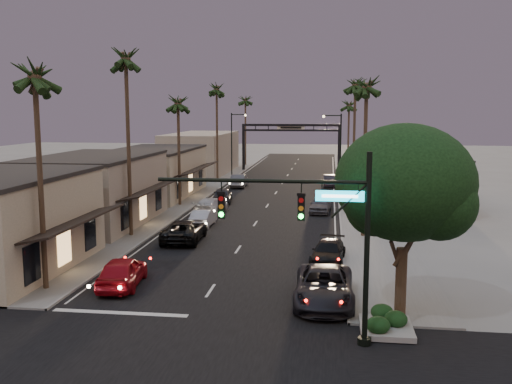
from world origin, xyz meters
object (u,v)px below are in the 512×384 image
(arch, at_px, (291,135))
(palm_la, at_px, (34,68))
(palm_ld, at_px, (217,86))
(palm_rc, at_px, (349,102))
(curbside_near, at_px, (324,286))
(palm_ra, at_px, (367,81))
(palm_lc, at_px, (178,99))
(palm_rb, at_px, (355,81))
(palm_far, at_px, (245,98))
(traffic_signal, at_px, (319,220))
(oncoming_silver, at_px, (203,218))
(oncoming_pickup, at_px, (184,231))
(curbside_black, at_px, (328,252))
(streetlight_left, at_px, (234,140))
(palm_lb, at_px, (126,54))
(corner_tree, at_px, (406,187))
(oncoming_red, at_px, (122,272))
(streetlight_right, at_px, (338,147))

(arch, xyz_separation_m, palm_la, (-8.60, -61.00, 5.91))
(palm_ld, height_order, palm_rc, palm_ld)
(curbside_near, bearing_deg, palm_ra, 79.75)
(palm_lc, bearing_deg, palm_rb, 24.94)
(palm_la, distance_m, palm_far, 69.00)
(arch, distance_m, curbside_near, 61.63)
(traffic_signal, bearing_deg, arch, 94.93)
(traffic_signal, distance_m, oncoming_silver, 24.88)
(oncoming_pickup, bearing_deg, palm_rc, -108.77)
(palm_rb, bearing_deg, palm_ra, -90.00)
(curbside_black, bearing_deg, curbside_near, -84.18)
(arch, relative_size, palm_ld, 1.07)
(palm_rb, bearing_deg, streetlight_left, 137.95)
(palm_lc, bearing_deg, palm_lb, -90.00)
(palm_ld, xyz_separation_m, palm_far, (0.30, 23.00, -0.97))
(corner_tree, distance_m, palm_ra, 17.45)
(palm_ra, bearing_deg, curbside_black, -108.46)
(oncoming_red, bearing_deg, traffic_signal, 143.72)
(palm_rb, bearing_deg, oncoming_pickup, -119.12)
(palm_la, relative_size, oncoming_pickup, 2.36)
(palm_rb, bearing_deg, palm_ld, 147.40)
(streetlight_right, xyz_separation_m, palm_ld, (-15.52, 10.00, 7.09))
(oncoming_red, xyz_separation_m, curbside_near, (10.74, -1.26, 0.03))
(corner_tree, distance_m, streetlight_left, 53.15)
(streetlight_right, height_order, oncoming_red, streetlight_right)
(palm_lb, distance_m, curbside_black, 20.20)
(palm_lc, relative_size, oncoming_red, 2.52)
(arch, distance_m, streetlight_right, 25.94)
(streetlight_left, xyz_separation_m, oncoming_red, (2.10, -47.90, -4.50))
(palm_rc, bearing_deg, curbside_near, -92.78)
(palm_lc, distance_m, palm_ra, 20.99)
(corner_tree, xyz_separation_m, oncoming_red, (-14.29, 2.65, -5.15))
(palm_rc, bearing_deg, streetlight_left, -158.86)
(palm_ra, relative_size, palm_rc, 1.08)
(palm_rc, height_order, oncoming_silver, palm_rc)
(palm_lb, distance_m, palm_lc, 14.30)
(oncoming_silver, distance_m, curbside_near, 20.26)
(arch, distance_m, oncoming_red, 60.28)
(palm_lb, relative_size, palm_lc, 1.25)
(palm_lc, relative_size, curbside_near, 1.99)
(palm_rc, bearing_deg, oncoming_pickup, -106.60)
(palm_ra, bearing_deg, palm_la, -138.91)
(palm_ra, xyz_separation_m, oncoming_silver, (-12.67, 2.46, -10.75))
(palm_la, relative_size, palm_ld, 0.93)
(palm_ra, bearing_deg, arch, 100.59)
(arch, height_order, oncoming_red, arch)
(palm_lb, bearing_deg, curbside_black, -20.76)
(streetlight_left, bearing_deg, corner_tree, -72.03)
(curbside_black, bearing_deg, palm_ld, 117.81)
(streetlight_left, bearing_deg, arch, 60.03)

